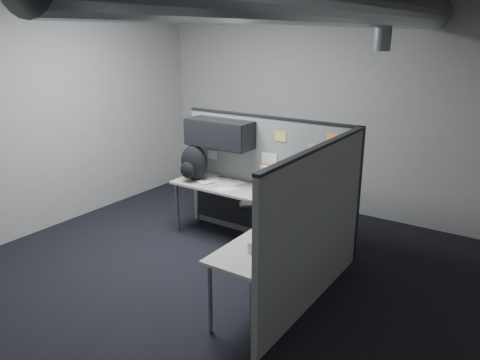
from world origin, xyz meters
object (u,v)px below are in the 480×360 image
Objects in this scene: phone at (271,235)px; backpack at (194,163)px; desk at (259,211)px; monitor at (311,183)px; keyboard at (261,205)px.

phone is 2.08m from backpack.
desk is 4.10× the size of monitor.
keyboard is 1.33m from backpack.
monitor is 1.11m from phone.
backpack is (-1.27, 0.35, 0.21)m from keyboard.
desk is 4.84× the size of backpack.
desk is 4.68× the size of keyboard.
phone reaches higher than keyboard.
phone is at bearing -51.52° from desk.
monitor reaches higher than keyboard.
phone is 0.58× the size of backpack.
phone is (0.12, -1.09, -0.20)m from monitor.
monitor is at bearing 17.55° from backpack.
monitor is 1.68m from backpack.
monitor is 1.18× the size of backpack.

